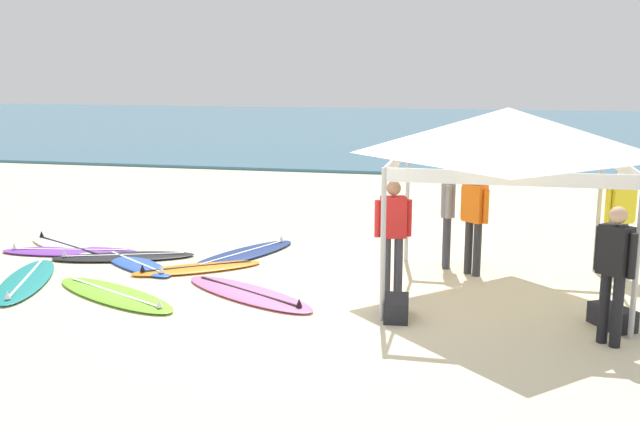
# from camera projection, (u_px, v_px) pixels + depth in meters

# --- Properties ---
(ground_plane) EXTENTS (80.00, 80.00, 0.00)m
(ground_plane) POSITION_uv_depth(u_px,v_px,m) (315.00, 300.00, 10.59)
(ground_plane) COLOR beige
(sea) EXTENTS (80.00, 36.00, 0.10)m
(sea) POSITION_uv_depth(u_px,v_px,m) (440.00, 128.00, 39.97)
(sea) COLOR #386B84
(sea) RESTS_ON ground
(canopy_tent) EXTENTS (3.23, 3.23, 2.75)m
(canopy_tent) POSITION_uv_depth(u_px,v_px,m) (507.00, 133.00, 10.43)
(canopy_tent) COLOR #B7B7BC
(canopy_tent) RESTS_ON ground
(surfboard_pink) EXTENTS (2.57, 1.89, 0.19)m
(surfboard_pink) POSITION_uv_depth(u_px,v_px,m) (248.00, 293.00, 10.77)
(surfboard_pink) COLOR pink
(surfboard_pink) RESTS_ON ground
(surfboard_teal) EXTENTS (1.52, 2.58, 0.19)m
(surfboard_teal) POSITION_uv_depth(u_px,v_px,m) (26.00, 281.00, 11.40)
(surfboard_teal) COLOR #19847F
(surfboard_teal) RESTS_ON ground
(surfboard_navy) EXTENTS (1.67, 2.57, 0.19)m
(surfboard_navy) POSITION_uv_depth(u_px,v_px,m) (244.00, 254.00, 13.06)
(surfboard_navy) COLOR navy
(surfboard_navy) RESTS_ON ground
(surfboard_blue) EXTENTS (2.06, 1.73, 0.19)m
(surfboard_blue) POSITION_uv_depth(u_px,v_px,m) (136.00, 264.00, 12.39)
(surfboard_blue) COLOR blue
(surfboard_blue) RESTS_ON ground
(surfboard_lime) EXTENTS (2.62, 1.82, 0.19)m
(surfboard_lime) POSITION_uv_depth(u_px,v_px,m) (115.00, 294.00, 10.71)
(surfboard_lime) COLOR #7AD12D
(surfboard_lime) RESTS_ON ground
(surfboard_purple) EXTENTS (2.56, 1.09, 0.19)m
(surfboard_purple) POSITION_uv_depth(u_px,v_px,m) (69.00, 251.00, 13.23)
(surfboard_purple) COLOR purple
(surfboard_purple) RESTS_ON ground
(surfboard_orange) EXTENTS (2.13, 1.69, 0.19)m
(surfboard_orange) POSITION_uv_depth(u_px,v_px,m) (197.00, 268.00, 12.12)
(surfboard_orange) COLOR orange
(surfboard_orange) RESTS_ON ground
(surfboard_black) EXTENTS (2.54, 1.44, 0.19)m
(surfboard_black) POSITION_uv_depth(u_px,v_px,m) (123.00, 257.00, 12.86)
(surfboard_black) COLOR black
(surfboard_black) RESTS_ON ground
(surfboard_white) EXTENTS (2.41, 1.75, 0.19)m
(surfboard_white) POSITION_uv_depth(u_px,v_px,m) (68.00, 247.00, 13.58)
(surfboard_white) COLOR white
(surfboard_white) RESTS_ON ground
(person_yellow) EXTENTS (0.51, 0.35, 1.71)m
(person_yellow) POSITION_uv_depth(u_px,v_px,m) (620.00, 216.00, 11.61)
(person_yellow) COLOR #383842
(person_yellow) RESTS_ON ground
(person_grey) EXTENTS (0.25, 0.55, 1.71)m
(person_grey) POSITION_uv_depth(u_px,v_px,m) (448.00, 210.00, 12.12)
(person_grey) COLOR #383842
(person_grey) RESTS_ON ground
(person_orange) EXTENTS (0.44, 0.40, 1.71)m
(person_orange) POSITION_uv_depth(u_px,v_px,m) (474.00, 215.00, 11.68)
(person_orange) COLOR #2D2D33
(person_orange) RESTS_ON ground
(person_black) EXTENTS (0.42, 0.41, 1.71)m
(person_black) POSITION_uv_depth(u_px,v_px,m) (614.00, 266.00, 8.68)
(person_black) COLOR black
(person_black) RESTS_ON ground
(person_red) EXTENTS (0.53, 0.32, 1.71)m
(person_red) POSITION_uv_depth(u_px,v_px,m) (393.00, 230.00, 10.61)
(person_red) COLOR #383842
(person_red) RESTS_ON ground
(gear_bag_near_tent) EXTENTS (0.59, 0.68, 0.28)m
(gear_bag_near_tent) POSITION_uv_depth(u_px,v_px,m) (612.00, 317.00, 9.44)
(gear_bag_near_tent) COLOR #232328
(gear_bag_near_tent) RESTS_ON ground
(gear_bag_by_pole) EXTENTS (0.37, 0.63, 0.28)m
(gear_bag_by_pole) POSITION_uv_depth(u_px,v_px,m) (396.00, 308.00, 9.78)
(gear_bag_by_pole) COLOR #232328
(gear_bag_by_pole) RESTS_ON ground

